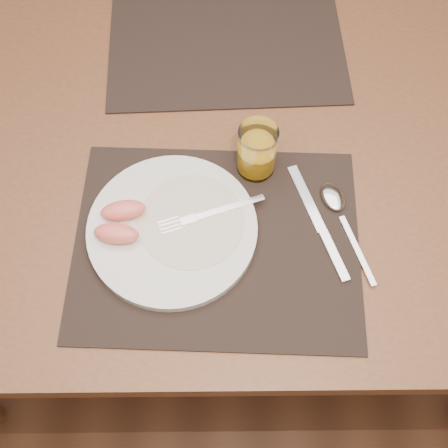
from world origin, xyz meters
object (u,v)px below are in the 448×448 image
placemat_near (217,242)px  fork (203,216)px  placemat_far (226,38)px  juice_glass (257,152)px  plate (172,229)px  table (226,157)px  knife (322,231)px  spoon (336,204)px

placemat_near → fork: size_ratio=2.63×
placemat_far → fork: bearing=-95.8°
placemat_near → juice_glass: bearing=64.8°
plate → fork: 0.05m
placemat_near → plate: size_ratio=1.67×
placemat_far → table: bearing=-90.3°
table → juice_glass: bearing=-58.7°
knife → spoon: (0.03, 0.05, 0.00)m
knife → spoon: 0.05m
placemat_far → knife: knife is taller
table → placemat_near: size_ratio=3.11×
table → knife: 0.27m
fork → placemat_far: bearing=84.2°
placemat_near → juice_glass: size_ratio=4.62×
placemat_far → plate: plate is taller
placemat_near → fork: bearing=119.8°
placemat_far → fork: (-0.04, -0.40, 0.02)m
table → plate: 0.24m
placemat_far → plate: size_ratio=1.67×
placemat_near → plate: 0.07m
knife → fork: bearing=173.5°
table → placemat_far: 0.24m
fork → knife: fork is taller
plate → juice_glass: bearing=41.6°
knife → placemat_near: bearing=-174.5°
plate → spoon: 0.27m
plate → fork: size_ratio=1.58×
placemat_near → juice_glass: 0.16m
table → spoon: (0.18, -0.16, 0.09)m
placemat_near → plate: plate is taller
plate → juice_glass: (0.14, 0.12, 0.04)m
spoon → juice_glass: juice_glass is taller
spoon → placemat_near: bearing=-161.9°
plate → juice_glass: juice_glass is taller
spoon → juice_glass: size_ratio=1.94×
plate → spoon: (0.27, 0.04, -0.00)m
placemat_far → plate: 0.43m
spoon → juice_glass: 0.15m
table → plate: plate is taller
plate → fork: (0.05, 0.02, 0.01)m
juice_glass → table: bearing=121.3°
table → plate: size_ratio=5.19×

